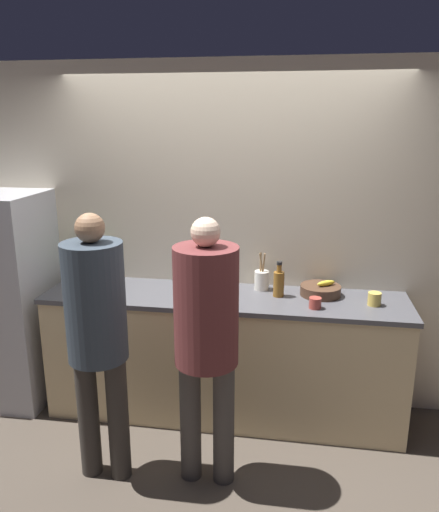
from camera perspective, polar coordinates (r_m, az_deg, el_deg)
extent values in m
plane|color=#4C4238|center=(3.76, -0.38, -20.13)|extent=(14.00, 14.00, 0.00)
cube|color=beige|center=(3.82, 1.27, 2.03)|extent=(5.20, 0.06, 2.60)
cube|color=beige|center=(3.82, 0.53, -11.42)|extent=(2.59, 0.62, 0.92)
cube|color=#4C4C51|center=(3.63, 0.55, -4.70)|extent=(2.62, 0.65, 0.03)
cube|color=#B7B7BC|center=(4.25, -23.30, -4.51)|extent=(0.67, 0.64, 1.66)
cylinder|color=#38332D|center=(3.35, -14.76, -17.22)|extent=(0.13, 0.13, 0.81)
cylinder|color=#38332D|center=(3.28, -11.50, -17.74)|extent=(0.13, 0.13, 0.81)
cylinder|color=#333D47|center=(2.98, -14.04, -5.12)|extent=(0.35, 0.35, 0.71)
sphere|color=#936B4C|center=(2.86, -14.61, 3.13)|extent=(0.17, 0.17, 0.17)
cylinder|color=#4C4742|center=(3.23, -3.33, -18.16)|extent=(0.13, 0.13, 0.80)
cylinder|color=#4C4742|center=(3.20, 0.48, -18.52)|extent=(0.13, 0.13, 0.80)
cylinder|color=brown|center=(2.86, -1.54, -5.75)|extent=(0.38, 0.38, 0.70)
sphere|color=beige|center=(2.73, -1.60, 2.75)|extent=(0.17, 0.17, 0.17)
cylinder|color=#4C3323|center=(3.68, 11.46, -3.87)|extent=(0.29, 0.29, 0.07)
ellipsoid|color=yellow|center=(3.66, 12.08, -3.06)|extent=(0.15, 0.12, 0.04)
cylinder|color=silver|center=(3.73, 4.85, -2.79)|extent=(0.11, 0.11, 0.14)
cylinder|color=#99754C|center=(3.70, 4.70, -1.30)|extent=(0.01, 0.05, 0.22)
cylinder|color=#99754C|center=(3.70, 5.04, -1.29)|extent=(0.03, 0.04, 0.22)
cylinder|color=#99754C|center=(3.69, 4.87, -1.36)|extent=(0.05, 0.01, 0.22)
cylinder|color=brown|center=(3.59, 6.78, -3.22)|extent=(0.08, 0.08, 0.18)
cylinder|color=brown|center=(3.56, 6.84, -1.41)|extent=(0.04, 0.04, 0.06)
cylinder|color=black|center=(3.55, 6.86, -0.82)|extent=(0.04, 0.04, 0.02)
cylinder|color=#A33D33|center=(3.42, 10.88, -5.30)|extent=(0.08, 0.08, 0.08)
cylinder|color=gold|center=(3.57, 17.29, -4.71)|extent=(0.09, 0.09, 0.09)
cylinder|color=beige|center=(4.05, -14.02, -2.07)|extent=(0.15, 0.15, 0.09)
sphere|color=#2D6B33|center=(4.02, -14.14, -0.38)|extent=(0.19, 0.19, 0.19)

